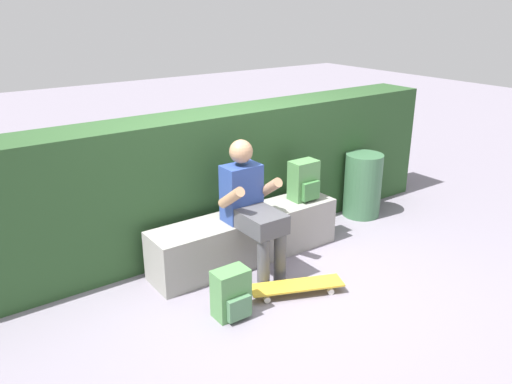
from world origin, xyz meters
TOP-DOWN VIEW (x-y plane):
  - ground_plane at (0.00, 0.00)m, footprint 24.00×24.00m
  - bench_main at (0.00, 0.34)m, footprint 1.92×0.43m
  - person_skater at (-0.10, 0.13)m, footprint 0.49×0.62m
  - skateboard_near_person at (-0.01, -0.43)m, footprint 0.82×0.49m
  - backpack_on_bench at (0.70, 0.33)m, footprint 0.28×0.23m
  - backpack_on_ground at (-0.64, -0.37)m, footprint 0.28×0.23m
  - hedge_row at (-0.05, 0.92)m, footprint 5.62×0.53m
  - trash_bin at (1.71, 0.46)m, footprint 0.42×0.42m

SIDE VIEW (x-z plane):
  - ground_plane at x=0.00m, z-range 0.00..0.00m
  - skateboard_near_person at x=-0.01m, z-range 0.03..0.12m
  - backpack_on_ground at x=-0.64m, z-range -0.01..0.39m
  - bench_main at x=0.00m, z-range 0.00..0.47m
  - trash_bin at x=1.71m, z-range 0.00..0.73m
  - backpack_on_bench at x=0.70m, z-range 0.46..0.86m
  - person_skater at x=-0.10m, z-range 0.05..1.27m
  - hedge_row at x=-0.05m, z-range 0.00..1.34m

